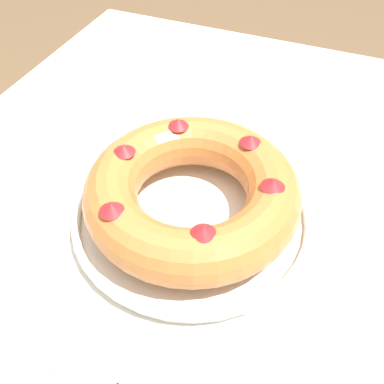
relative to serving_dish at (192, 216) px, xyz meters
name	(u,v)px	position (x,y,z in m)	size (l,w,h in m)	color
dining_table	(189,256)	(0.02, 0.01, -0.12)	(1.15, 0.93, 0.77)	silver
serving_dish	(192,216)	(0.00, 0.00, 0.00)	(0.34, 0.34, 0.02)	white
bundt_cake	(192,192)	(0.00, 0.00, 0.05)	(0.30, 0.30, 0.08)	#C67538
napkin	(220,115)	(0.26, 0.05, -0.01)	(0.13, 0.09, 0.00)	white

